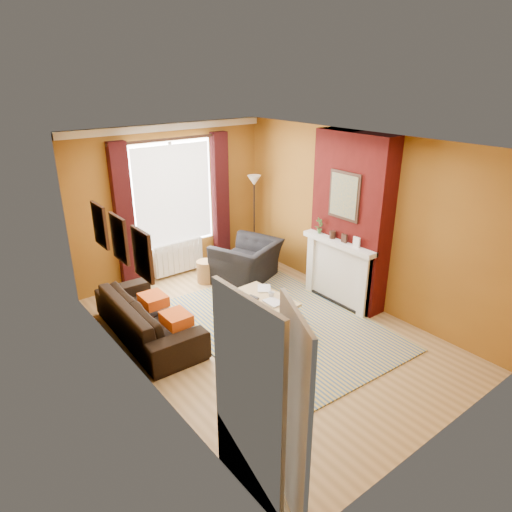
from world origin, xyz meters
name	(u,v)px	position (x,y,z in m)	size (l,w,h in m)	color
ground	(266,332)	(0.00, 0.00, 0.00)	(5.50, 5.50, 0.00)	olive
room_walls	(288,231)	(0.64, 0.28, 1.39)	(3.82, 5.54, 2.83)	#915C1B
striped_rug	(280,325)	(0.28, 0.01, 0.01)	(2.66, 3.59, 0.02)	#305386
sofa	(148,316)	(-1.42, 0.99, 0.32)	(2.16, 0.84, 0.63)	black
armchair	(247,261)	(0.88, 1.65, 0.37)	(1.14, 1.00, 0.74)	black
coffee_table	(266,299)	(0.27, 0.36, 0.32)	(0.58, 1.09, 0.36)	tan
wicker_stool	(206,272)	(0.22, 2.05, 0.21)	(0.39, 0.39, 0.41)	#A37746
floor_lamp	(254,194)	(1.55, 2.30, 1.40)	(0.35, 0.35, 1.77)	black
book_a	(268,304)	(0.13, 0.13, 0.37)	(0.22, 0.29, 0.03)	#999999
book_b	(258,288)	(0.34, 0.65, 0.37)	(0.21, 0.28, 0.02)	#999999
mug	(271,295)	(0.33, 0.29, 0.40)	(0.10, 0.10, 0.09)	#999999
tv_remote	(254,297)	(0.11, 0.45, 0.37)	(0.09, 0.18, 0.02)	#27272A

